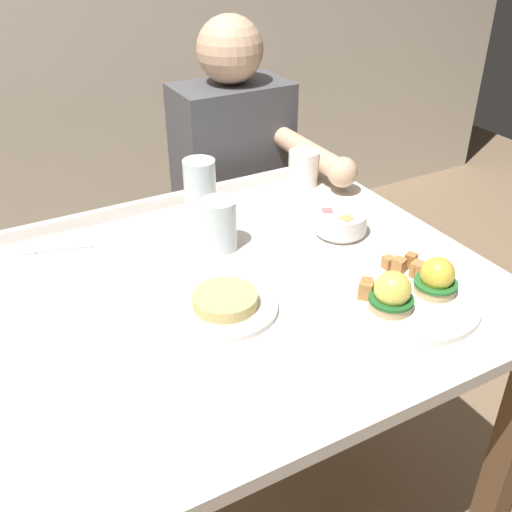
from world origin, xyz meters
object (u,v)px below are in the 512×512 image
Objects in this scene: fruit_bowl at (341,222)px; side_plate at (225,304)px; coffee_mug at (304,167)px; fork at (52,250)px; water_glass_far at (200,191)px; dining_table at (199,332)px; diner_person at (238,182)px; eggs_benedict_plate at (410,292)px; water_glass_near at (219,227)px.

fruit_bowl reaches higher than side_plate.
fork is at bearing -177.54° from coffee_mug.
water_glass_far reaches higher than fork.
diner_person reaches higher than dining_table.
dining_table is 0.15m from side_plate.
side_plate is (-0.13, -0.39, -0.05)m from water_glass_far.
eggs_benedict_plate is 1.76× the size of fork.
dining_table is at bearing -131.93° from water_glass_near.
water_glass_far is 0.42m from diner_person.
fork is (-0.56, 0.54, -0.02)m from eggs_benedict_plate.
water_glass_far reaches higher than coffee_mug.
fruit_bowl is (0.05, 0.29, 0.00)m from eggs_benedict_plate.
fruit_bowl is at bearing -22.15° from fork.
diner_person is at bearing 26.04° from fork.
coffee_mug is at bearing 74.52° from fruit_bowl.
dining_table is 0.23m from water_glass_near.
fruit_bowl is 0.11× the size of diner_person.
dining_table is 1.05× the size of diner_person.
side_plate is 0.79m from diner_person.
coffee_mug is at bearing 35.15° from dining_table.
eggs_benedict_plate is at bearing -25.39° from side_plate.
side_plate is at bearing -136.87° from coffee_mug.
water_glass_far is at bearing -175.92° from coffee_mug.
water_glass_near is 0.84× the size of water_glass_far.
side_plate is (-0.37, -0.14, -0.02)m from fruit_bowl.
fruit_bowl is 0.60× the size of side_plate.
water_glass_far is at bearing -130.63° from diner_person.
diner_person is (0.62, 0.30, -0.09)m from fork.
eggs_benedict_plate is at bearing -94.22° from diner_person.
water_glass_near is 0.18m from water_glass_far.
water_glass_far reaches higher than water_glass_near.
water_glass_near is 0.24m from side_plate.
coffee_mug is (0.46, 0.33, 0.16)m from dining_table.
water_glass_far is (0.37, 0.01, 0.06)m from fork.
eggs_benedict_plate is at bearing -43.77° from fork.
water_glass_far is 0.12× the size of diner_person.
dining_table is at bearing -116.11° from water_glass_far.
fork is 0.77× the size of side_plate.
fork is 1.31× the size of water_glass_near.
side_plate reaches higher than fork.
water_glass_far is at bearing 133.28° from fruit_bowl.
eggs_benedict_plate is 0.58m from coffee_mug.
diner_person is (-0.06, 0.27, -0.14)m from coffee_mug.
coffee_mug is 0.80× the size of water_glass_far.
dining_table is 0.59m from coffee_mug.
water_glass_near is (-0.27, 0.08, 0.02)m from fruit_bowl.
coffee_mug reaches higher than fork.
fruit_bowl is at bearing -46.72° from water_glass_far.
dining_table is 10.00× the size of fruit_bowl.
fruit_bowl is 0.35m from water_glass_far.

